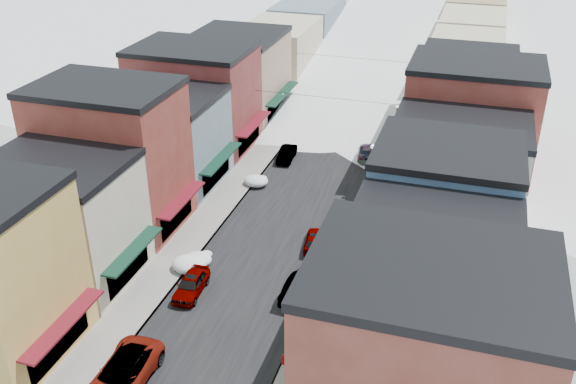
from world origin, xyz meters
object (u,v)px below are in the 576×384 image
Objects in this scene: car_white_suv at (122,375)px; car_dark_hatch at (287,154)px; car_green_sedan at (302,285)px; streetlamp_near at (372,163)px; fire_hydrant at (284,359)px; car_silver_sedan at (191,284)px; trash_can at (341,230)px.

car_dark_hatch is at bearing 88.94° from car_white_suv.
streetlamp_near reaches higher than car_green_sedan.
streetlamp_near is at bearing 87.90° from fire_hydrant.
car_green_sedan is at bearing 55.32° from car_white_suv.
car_silver_sedan is 23.99m from car_dark_hatch.
car_white_suv is 1.25× the size of car_green_sedan.
car_dark_hatch is at bearing 86.92° from car_silver_sedan.
car_green_sedan is at bearing 97.02° from fire_hydrant.
car_white_suv is 33.69m from car_dark_hatch.
car_silver_sedan reaches higher than trash_can.
fire_hydrant is (8.70, 4.55, -0.41)m from car_white_suv.
car_white_suv reaches higher than fire_hydrant.
streetlamp_near reaches higher than fire_hydrant.
car_green_sedan reaches higher than car_dark_hatch.
fire_hydrant is at bearing -76.99° from car_dark_hatch.
car_white_suv is at bearing -93.48° from car_silver_sedan.
car_white_suv is at bearing -113.15° from trash_can.
car_green_sedan is 7.38m from fire_hydrant.
trash_can is at bearing -90.54° from car_green_sedan.
car_white_suv is at bearing 62.18° from car_green_sedan.
streetlamp_near is at bearing -90.54° from car_green_sedan.
fire_hydrant is at bearing 102.53° from car_green_sedan.
streetlamp_near is (9.75, -5.00, 2.61)m from car_dark_hatch.
car_green_sedan reaches higher than fire_hydrant.
car_dark_hatch is at bearing -64.43° from car_green_sedan.
car_dark_hatch is (-0.17, 23.98, -0.07)m from car_silver_sedan.
trash_can is 0.22× the size of streetlamp_near.
car_dark_hatch is at bearing 106.93° from fire_hydrant.
car_dark_hatch is (-0.17, 33.68, -0.22)m from car_white_suv.
streetlamp_near is (9.58, 18.98, 2.54)m from car_silver_sedan.
car_dark_hatch is at bearing 123.63° from trash_can.
car_silver_sedan is 13.75m from trash_can.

